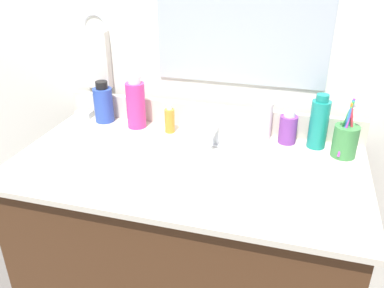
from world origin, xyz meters
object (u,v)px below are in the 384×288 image
(bottle_cream_purple, at_px, (288,128))
(bottle_shampoo_blue, at_px, (103,103))
(bottle_soap_pink, at_px, (136,104))
(bottle_oil_amber, at_px, (170,120))
(soap_bar, at_px, (84,114))
(hand_towel, at_px, (96,59))
(bottle_mouthwash_teal, at_px, (319,123))
(faucet, at_px, (215,139))
(cup_green, at_px, (345,140))
(bottle_lotion_white, at_px, (263,119))

(bottle_cream_purple, bearing_deg, bottle_shampoo_blue, -179.81)
(bottle_soap_pink, height_order, bottle_oil_amber, bottle_soap_pink)
(bottle_shampoo_blue, relative_size, soap_bar, 2.50)
(hand_towel, bearing_deg, bottle_soap_pink, -24.79)
(bottle_cream_purple, bearing_deg, bottle_mouthwash_teal, -3.80)
(soap_bar, bearing_deg, bottle_soap_pink, -7.31)
(hand_towel, xyz_separation_m, bottle_mouthwash_teal, (0.85, -0.08, -0.13))
(faucet, distance_m, bottle_shampoo_blue, 0.48)
(cup_green, xyz_separation_m, soap_bar, (-0.98, 0.06, -0.05))
(hand_towel, bearing_deg, bottle_oil_amber, -17.18)
(bottle_mouthwash_teal, relative_size, bottle_shampoo_blue, 1.17)
(hand_towel, relative_size, bottle_oil_amber, 2.01)
(bottle_oil_amber, distance_m, bottle_shampoo_blue, 0.28)
(bottle_mouthwash_teal, height_order, bottle_cream_purple, bottle_mouthwash_teal)
(bottle_lotion_white, distance_m, soap_bar, 0.71)
(faucet, xyz_separation_m, bottle_oil_amber, (-0.19, 0.07, 0.02))
(faucet, height_order, bottle_soap_pink, bottle_soap_pink)
(cup_green, bearing_deg, bottle_mouthwash_teal, 152.50)
(bottle_soap_pink, xyz_separation_m, bottle_cream_purple, (0.55, 0.02, -0.04))
(bottle_mouthwash_teal, height_order, soap_bar, bottle_mouthwash_teal)
(bottle_oil_amber, xyz_separation_m, soap_bar, (-0.37, 0.04, -0.04))
(bottle_cream_purple, bearing_deg, bottle_oil_amber, -175.99)
(hand_towel, xyz_separation_m, soap_bar, (-0.04, -0.06, -0.21))
(bottle_oil_amber, relative_size, soap_bar, 1.71)
(bottle_oil_amber, bearing_deg, bottle_mouthwash_teal, 2.54)
(hand_towel, height_order, cup_green, hand_towel)
(bottle_cream_purple, distance_m, bottle_oil_amber, 0.42)
(faucet, bearing_deg, soap_bar, 168.34)
(cup_green, bearing_deg, bottle_lotion_white, 165.85)
(bottle_mouthwash_teal, bearing_deg, bottle_cream_purple, 176.20)
(hand_towel, xyz_separation_m, bottle_cream_purple, (0.75, -0.07, -0.17))
(hand_towel, distance_m, cup_green, 0.95)
(bottle_mouthwash_teal, height_order, bottle_lotion_white, bottle_mouthwash_teal)
(bottle_soap_pink, bearing_deg, bottle_cream_purple, 1.81)
(bottle_soap_pink, bearing_deg, hand_towel, 155.21)
(bottle_lotion_white, distance_m, cup_green, 0.28)
(bottle_cream_purple, bearing_deg, faucet, -156.09)
(bottle_lotion_white, height_order, soap_bar, bottle_lotion_white)
(bottle_oil_amber, distance_m, cup_green, 0.60)
(bottle_mouthwash_teal, distance_m, bottle_oil_amber, 0.52)
(faucet, height_order, bottle_cream_purple, bottle_cream_purple)
(bottle_shampoo_blue, distance_m, soap_bar, 0.12)
(bottle_mouthwash_teal, relative_size, bottle_oil_amber, 1.72)
(faucet, distance_m, bottle_mouthwash_teal, 0.35)
(bottle_mouthwash_teal, bearing_deg, soap_bar, 178.74)
(bottle_lotion_white, height_order, cup_green, cup_green)
(bottle_shampoo_blue, distance_m, bottle_lotion_white, 0.61)
(hand_towel, bearing_deg, soap_bar, -127.00)
(hand_towel, relative_size, faucet, 1.38)
(hand_towel, relative_size, soap_bar, 3.44)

